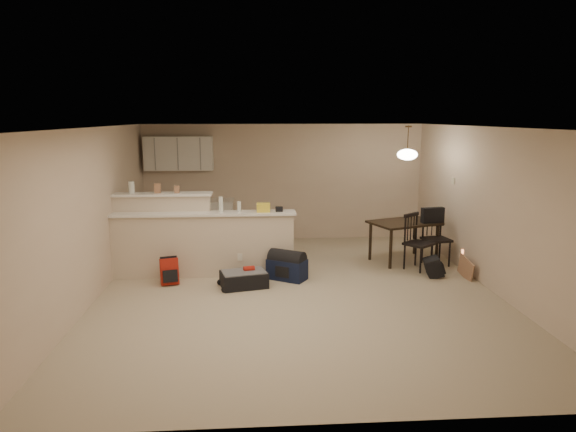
{
  "coord_description": "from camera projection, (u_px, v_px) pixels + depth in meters",
  "views": [
    {
      "loc": [
        -0.66,
        -7.53,
        2.65
      ],
      "look_at": [
        -0.1,
        0.7,
        1.05
      ],
      "focal_mm": 32.0,
      "sensor_mm": 36.0,
      "label": 1
    }
  ],
  "objects": [
    {
      "name": "bottle_b",
      "position": [
        239.0,
        207.0,
        8.52
      ],
      "size": [
        0.06,
        0.06,
        0.18
      ],
      "primitive_type": "cylinder",
      "color": "silver",
      "rests_on": "breakfast_bar"
    },
    {
      "name": "cereal_box",
      "position": [
        157.0,
        188.0,
        8.59
      ],
      "size": [
        0.1,
        0.07,
        0.16
      ],
      "primitive_type": "cube",
      "color": "#A67655",
      "rests_on": "breakfast_bar"
    },
    {
      "name": "red_backpack",
      "position": [
        169.0,
        271.0,
        8.22
      ],
      "size": [
        0.32,
        0.24,
        0.42
      ],
      "primitive_type": "cube",
      "rotation": [
        0.0,
        0.0,
        0.27
      ],
      "color": "#AD1F13",
      "rests_on": "ground"
    },
    {
      "name": "dining_chair_near",
      "position": [
        419.0,
        242.0,
        8.97
      ],
      "size": [
        0.59,
        0.59,
        0.99
      ],
      "primitive_type": null,
      "rotation": [
        0.0,
        0.0,
        0.69
      ],
      "color": "black",
      "rests_on": "ground"
    },
    {
      "name": "breakfast_bar",
      "position": [
        189.0,
        240.0,
        8.65
      ],
      "size": [
        3.08,
        0.58,
        1.39
      ],
      "color": "beige",
      "rests_on": "ground"
    },
    {
      "name": "pouch",
      "position": [
        279.0,
        209.0,
        8.58
      ],
      "size": [
        0.12,
        0.1,
        0.08
      ],
      "primitive_type": "cube",
      "color": "#A67655",
      "rests_on": "breakfast_bar"
    },
    {
      "name": "bottle_a",
      "position": [
        221.0,
        205.0,
        8.49
      ],
      "size": [
        0.07,
        0.07,
        0.26
      ],
      "primitive_type": "cylinder",
      "color": "silver",
      "rests_on": "breakfast_bar"
    },
    {
      "name": "dining_chair_far",
      "position": [
        436.0,
        238.0,
        9.25
      ],
      "size": [
        0.51,
        0.49,
        1.01
      ],
      "primitive_type": null,
      "rotation": [
        0.0,
        0.0,
        0.18
      ],
      "color": "black",
      "rests_on": "ground"
    },
    {
      "name": "kitchen_counter",
      "position": [
        190.0,
        223.0,
        10.83
      ],
      "size": [
        1.8,
        0.6,
        0.9
      ],
      "primitive_type": "cube",
      "color": "white",
      "rests_on": "ground"
    },
    {
      "name": "navy_duffel",
      "position": [
        287.0,
        269.0,
        8.48
      ],
      "size": [
        0.71,
        0.61,
        0.34
      ],
      "primitive_type": "cube",
      "rotation": [
        0.0,
        0.0,
        -0.55
      ],
      "color": "#101833",
      "rests_on": "ground"
    },
    {
      "name": "jar",
      "position": [
        131.0,
        187.0,
        8.56
      ],
      "size": [
        0.1,
        0.1,
        0.2
      ],
      "primitive_type": "cylinder",
      "color": "silver",
      "rests_on": "breakfast_bar"
    },
    {
      "name": "bag_lump",
      "position": [
        263.0,
        208.0,
        8.55
      ],
      "size": [
        0.22,
        0.18,
        0.14
      ],
      "primitive_type": "cube",
      "color": "#A67655",
      "rests_on": "breakfast_bar"
    },
    {
      "name": "pendant_lamp",
      "position": [
        407.0,
        154.0,
        9.22
      ],
      "size": [
        0.36,
        0.36,
        0.62
      ],
      "color": "brown",
      "rests_on": "room"
    },
    {
      "name": "cardboard_sheet",
      "position": [
        466.0,
        268.0,
        8.53
      ],
      "size": [
        0.07,
        0.45,
        0.34
      ],
      "primitive_type": "cube",
      "rotation": [
        0.0,
        0.0,
        1.68
      ],
      "color": "#A67655",
      "rests_on": "ground"
    },
    {
      "name": "small_box",
      "position": [
        177.0,
        189.0,
        8.62
      ],
      "size": [
        0.08,
        0.06,
        0.12
      ],
      "primitive_type": "cube",
      "color": "#A67655",
      "rests_on": "breakfast_bar"
    },
    {
      "name": "black_daypack",
      "position": [
        433.0,
        267.0,
        8.65
      ],
      "size": [
        0.3,
        0.39,
        0.31
      ],
      "primitive_type": "cube",
      "rotation": [
        0.0,
        0.0,
        1.4
      ],
      "color": "black",
      "rests_on": "ground"
    },
    {
      "name": "suitcase",
      "position": [
        244.0,
        279.0,
        8.11
      ],
      "size": [
        0.8,
        0.61,
        0.24
      ],
      "primitive_type": "cube",
      "rotation": [
        0.0,
        0.0,
        0.24
      ],
      "color": "black",
      "rests_on": "ground"
    },
    {
      "name": "thermostat",
      "position": [
        453.0,
        181.0,
        9.36
      ],
      "size": [
        0.02,
        0.12,
        0.12
      ],
      "primitive_type": "cube",
      "color": "beige",
      "rests_on": "room"
    },
    {
      "name": "room",
      "position": [
        298.0,
        212.0,
        7.69
      ],
      "size": [
        7.0,
        7.02,
        2.5
      ],
      "color": "#B7A88D",
      "rests_on": "ground"
    },
    {
      "name": "upper_cabinets",
      "position": [
        179.0,
        153.0,
        10.67
      ],
      "size": [
        1.4,
        0.34,
        0.7
      ],
      "primitive_type": "cube",
      "color": "white",
      "rests_on": "room"
    },
    {
      "name": "dining_table",
      "position": [
        404.0,
        226.0,
        9.48
      ],
      "size": [
        1.4,
        1.17,
        0.75
      ],
      "rotation": [
        0.0,
        0.0,
        0.36
      ],
      "color": "black",
      "rests_on": "ground"
    }
  ]
}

